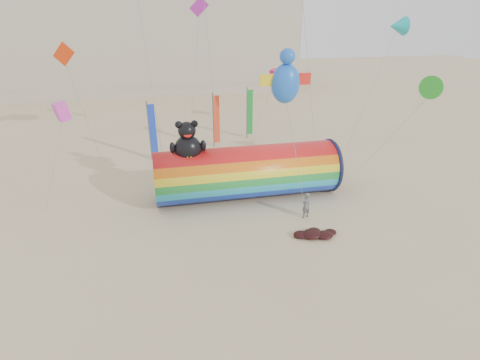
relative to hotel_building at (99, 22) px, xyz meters
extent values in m
plane|color=#CCB58C|center=(12.00, -45.95, -10.31)|extent=(160.00, 160.00, 0.00)
cube|color=#B7AD99|center=(0.00, 0.05, -0.31)|extent=(60.00, 15.00, 20.00)
cube|color=#28303D|center=(0.00, -7.51, 0.19)|extent=(59.50, 0.12, 17.00)
cylinder|color=red|center=(13.53, -42.03, -8.49)|extent=(12.49, 3.64, 3.64)
torus|color=#0F1438|center=(19.65, -42.03, -8.49)|extent=(0.25, 3.82, 3.82)
cylinder|color=black|center=(19.80, -42.03, -8.49)|extent=(0.06, 3.61, 3.61)
ellipsoid|color=black|center=(9.57, -42.03, -6.51)|extent=(1.78, 1.59, 1.87)
ellipsoid|color=#FFFC1A|center=(9.57, -42.60, -6.61)|extent=(0.92, 0.40, 0.80)
sphere|color=black|center=(9.57, -42.03, -5.26)|extent=(1.15, 1.15, 1.15)
sphere|color=black|center=(9.07, -42.03, -4.84)|extent=(0.46, 0.46, 0.46)
sphere|color=black|center=(10.07, -42.03, -4.84)|extent=(0.46, 0.46, 0.46)
ellipsoid|color=red|center=(9.57, -42.50, -5.42)|extent=(0.50, 0.18, 0.32)
ellipsoid|color=black|center=(8.58, -42.14, -6.30)|extent=(0.37, 0.37, 0.75)
ellipsoid|color=black|center=(10.56, -42.14, -6.30)|extent=(0.37, 0.37, 0.75)
imported|color=#55585C|center=(16.46, -45.75, -9.45)|extent=(0.73, 0.61, 1.72)
ellipsoid|color=#340909|center=(15.99, -48.01, -10.11)|extent=(1.17, 0.99, 0.41)
ellipsoid|color=#340909|center=(16.69, -48.21, -10.14)|extent=(0.99, 0.84, 0.34)
ellipsoid|color=#340909|center=(15.39, -47.86, -10.15)|extent=(0.91, 0.77, 0.32)
ellipsoid|color=#340909|center=(16.29, -47.61, -10.18)|extent=(0.78, 0.66, 0.27)
ellipsoid|color=#340909|center=(17.19, -47.91, -10.18)|extent=(0.73, 0.62, 0.25)
cylinder|color=#59595E|center=(6.96, -33.40, -7.71)|extent=(0.10, 0.10, 5.20)
cube|color=blue|center=(7.27, -33.40, -7.66)|extent=(0.56, 0.06, 4.50)
cylinder|color=#59595E|center=(12.81, -31.17, -7.71)|extent=(0.10, 0.10, 5.20)
cube|color=#ED4221|center=(13.12, -31.17, -7.66)|extent=(0.56, 0.06, 4.50)
cylinder|color=#59595E|center=(16.51, -29.17, -7.71)|extent=(0.10, 0.10, 5.20)
cube|color=#158E2F|center=(16.82, -29.17, -7.66)|extent=(0.56, 0.06, 4.50)
ellipsoid|color=blue|center=(14.52, -46.28, -1.78)|extent=(1.53, 1.19, 2.05)
cone|color=green|center=(26.70, -42.34, -3.08)|extent=(1.59, 1.59, 1.43)
cube|color=#E6195D|center=(17.36, -35.35, -3.12)|extent=(0.61, 0.61, 0.97)
cube|color=purple|center=(11.83, -31.90, 1.95)|extent=(0.95, 0.06, 1.33)
cube|color=red|center=(2.24, -37.86, -0.90)|extent=(0.95, 0.06, 1.33)
cone|color=#16ACB7|center=(28.06, -34.80, 0.47)|extent=(1.52, 1.52, 1.37)
cube|color=#D83CBE|center=(2.42, -41.93, -3.68)|extent=(0.65, 0.65, 1.04)
camera|label=1|loc=(8.05, -65.09, 1.72)|focal=28.00mm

